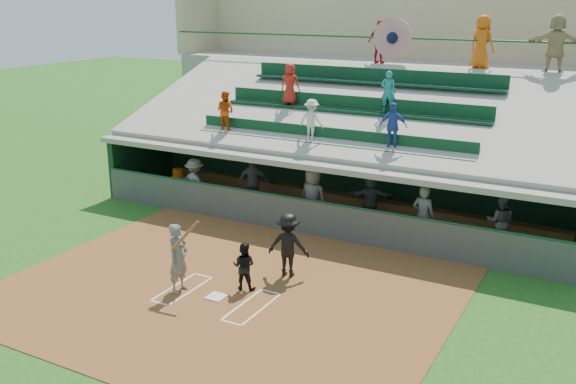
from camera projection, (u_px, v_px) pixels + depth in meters
The scene contains 22 objects.
ground at pixel (216, 298), 15.69m from camera, with size 100.00×100.00×0.00m, color #1F5217.
dirt_slab at pixel (228, 290), 16.10m from camera, with size 11.00×9.00×0.02m, color brown.
home_plate at pixel (216, 297), 15.68m from camera, with size 0.43×0.43×0.03m, color silver.
batters_box_chalk at pixel (216, 297), 15.68m from camera, with size 2.65×1.85×0.01m.
dugout_floor at pixel (332, 218), 21.36m from camera, with size 16.00×3.50×0.04m, color gray.
concourse_slab at pixel (401, 118), 26.38m from camera, with size 20.00×3.00×4.60m, color gray.
grandstand at pixel (375, 132), 23.88m from camera, with size 20.40×10.40×7.80m.
batter_at_plate at pixel (178, 258), 15.77m from camera, with size 0.85×0.75×1.95m.
catcher at pixel (244, 266), 15.98m from camera, with size 0.60×0.46×1.22m, color black.
home_umpire at pixel (288, 245), 16.70m from camera, with size 1.11×0.64×1.71m, color black.
dugout_bench at pixel (349, 201), 22.33m from camera, with size 14.62×0.44×0.44m, color olive.
white_table at pixel (179, 188), 23.50m from camera, with size 0.78×0.58×0.68m, color white.
water_cooler at pixel (178, 174), 23.34m from camera, with size 0.37×0.37×0.37m, color orange.
dugout_player_a at pixel (195, 184), 22.00m from camera, with size 1.15×0.66×1.77m, color #5D605A.
dugout_player_b at pixel (253, 183), 21.99m from camera, with size 1.08×0.45×1.85m, color #565954.
dugout_player_c at pixel (313, 197), 20.29m from camera, with size 0.94×0.61×1.92m, color #575954.
dugout_player_d at pixel (370, 197), 20.87m from camera, with size 1.44×0.46×1.55m, color #585B56.
dugout_player_e at pixel (423, 216), 18.63m from camera, with size 0.67×0.44×1.84m, color #5C5F5A.
dugout_player_f at pixel (500, 221), 18.54m from camera, with size 0.79×0.61×1.62m, color #62645F.
concourse_staff_a at pixel (380, 42), 24.65m from camera, with size 0.96×0.40×1.64m, color #B5141F.
concourse_staff_b at pixel (482, 42), 22.76m from camera, with size 0.92×0.60×1.88m, color #D7560C.
concourse_staff_c at pixel (556, 43), 21.56m from camera, with size 1.82×0.58×1.96m, color tan.
Camera 1 is at (8.33, -11.70, 7.04)m, focal length 40.00 mm.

